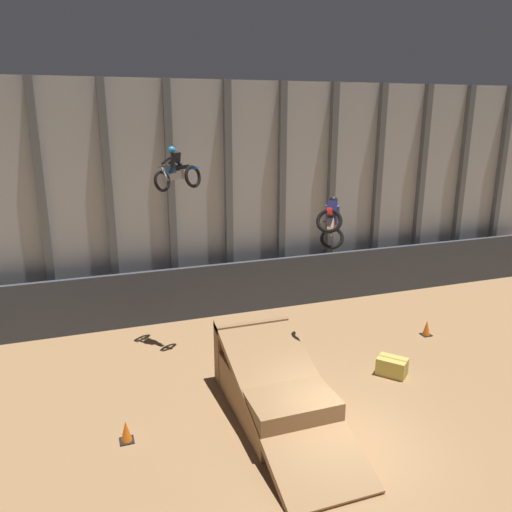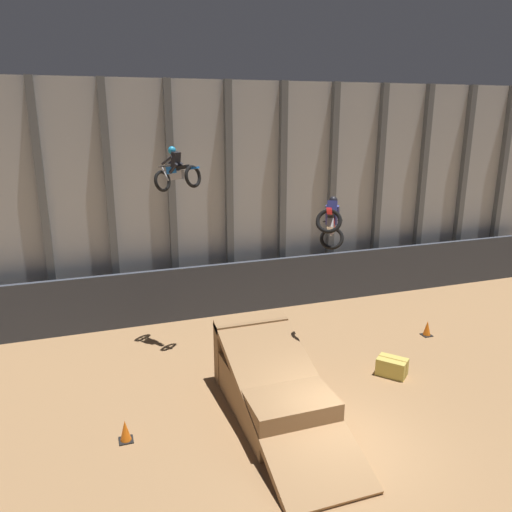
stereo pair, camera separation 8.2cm
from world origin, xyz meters
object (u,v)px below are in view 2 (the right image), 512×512
Objects in this scene: dirt_ramp at (271,384)px; traffic_cone_near_ramp at (125,431)px; rider_bike_right_air at (331,222)px; rider_bike_left_air at (176,172)px; traffic_cone_arena_edge at (427,329)px; hay_bale_trackside at (392,367)px.

traffic_cone_near_ramp is (-4.03, -0.25, -0.42)m from dirt_ramp.
dirt_ramp reaches higher than traffic_cone_near_ramp.
dirt_ramp is 3.37× the size of rider_bike_right_air.
rider_bike_left_air is 2.99× the size of traffic_cone_arena_edge.
dirt_ramp is 5.62× the size of hay_bale_trackside.
traffic_cone_arena_edge is at bearing 35.48° from hay_bale_trackside.
rider_bike_right_air is 1.67× the size of hay_bale_trackside.
rider_bike_left_air is 10.78m from traffic_cone_arena_edge.
rider_bike_right_air reaches higher than hay_bale_trackside.
dirt_ramp reaches higher than traffic_cone_arena_edge.
rider_bike_left_air is at bearing 107.47° from dirt_ramp.
hay_bale_trackside is (5.80, -4.46, -5.88)m from rider_bike_left_air.
traffic_cone_arena_edge is 0.54× the size of hay_bale_trackside.
rider_bike_left_air is 8.19m from traffic_cone_near_ramp.
rider_bike_right_air reaches higher than traffic_cone_arena_edge.
rider_bike_right_air reaches higher than traffic_cone_near_ramp.
dirt_ramp is 7.62m from traffic_cone_arena_edge.
traffic_cone_arena_edge is at bearing 48.71° from rider_bike_right_air.
traffic_cone_near_ramp is at bearing -152.48° from rider_bike_left_air.
hay_bale_trackside is (4.26, 0.41, -0.42)m from dirt_ramp.
dirt_ramp is at bearing -174.47° from hay_bale_trackside.
dirt_ramp reaches higher than hay_bale_trackside.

